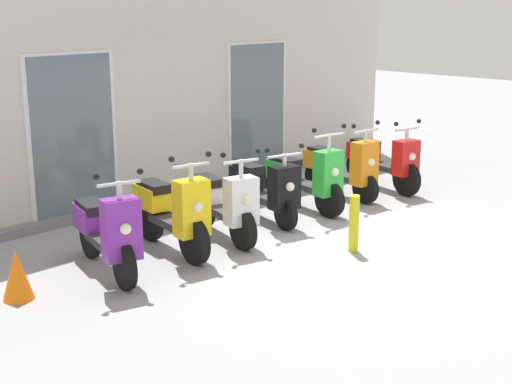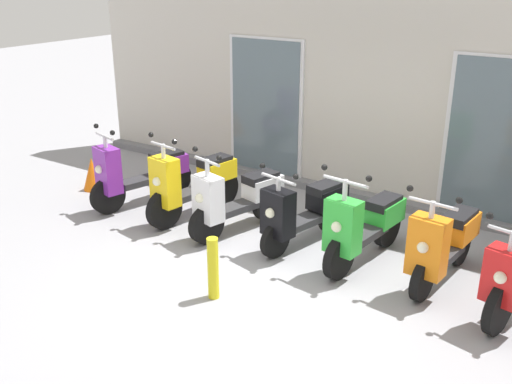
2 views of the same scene
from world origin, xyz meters
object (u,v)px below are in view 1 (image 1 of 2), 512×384
Objects in this scene: scooter_black at (265,187)px; curb_bollard at (354,224)px; scooter_white at (223,203)px; traffic_cone at (17,275)px; scooter_orange at (343,166)px; scooter_purple at (106,231)px; scooter_yellow at (172,212)px; scooter_red at (383,160)px; scooter_green at (305,178)px.

curb_bollard is at bearing -95.97° from scooter_black.
scooter_white is 2.83m from traffic_cone.
curb_bollard is at bearing -139.08° from scooter_orange.
scooter_black is at bearing 84.03° from curb_bollard.
scooter_white is at bearing -0.65° from traffic_cone.
scooter_purple reaches higher than scooter_black.
scooter_yellow is 1.72m from scooter_black.
scooter_red is 3.18m from curb_bollard.
scooter_white is 0.96× the size of scooter_green.
scooter_orange is 2.14× the size of curb_bollard.
scooter_red is 6.36m from traffic_cone.
scooter_purple is 5.29m from scooter_red.
scooter_red is at bearing 0.10° from scooter_purple.
scooter_purple is at bearing -178.15° from scooter_green.
scooter_white is (1.75, -0.01, -0.02)m from scooter_purple.
scooter_white is at bearing -171.25° from scooter_black.
scooter_purple is 1.10× the size of scooter_orange.
scooter_purple is at bearing 179.78° from scooter_white.
scooter_white is 1.69m from curb_bollard.
scooter_white reaches higher than scooter_red.
scooter_red is (0.87, -0.14, -0.01)m from scooter_orange.
scooter_yellow is at bearing 134.82° from curb_bollard.
curb_bollard is at bearing -63.63° from scooter_white.
scooter_orange reaches higher than curb_bollard.
traffic_cone is at bearing -178.32° from scooter_black.
scooter_yellow is 1.01× the size of scooter_green.
scooter_green is 2.29× the size of curb_bollard.
scooter_black is at bearing 1.68° from traffic_cone.
curb_bollard is 1.35× the size of traffic_cone.
scooter_green is 1.07× the size of scooter_orange.
scooter_yellow is 4.33m from scooter_red.
scooter_green is at bearing 176.69° from scooter_red.
traffic_cone is (-6.36, 0.02, -0.22)m from scooter_red.
scooter_yellow reaches higher than scooter_purple.
scooter_orange reaches higher than traffic_cone.
scooter_yellow reaches higher than scooter_red.
scooter_green is 0.98× the size of scooter_red.
scooter_purple is 2.93m from curb_bollard.
scooter_orange is at bearing 3.29° from scooter_white.
scooter_orange is at bearing 1.27° from traffic_cone.
scooter_white is at bearing -176.71° from scooter_orange.
traffic_cone is at bearing 179.86° from scooter_red.
scooter_orange is 2.54m from curb_bollard.
scooter_purple is at bearing -179.90° from scooter_red.
scooter_black is 1.67m from curb_bollard.
scooter_red is (2.62, -0.13, -0.00)m from scooter_black.
scooter_yellow is at bearing 2.07° from scooter_purple.
scooter_purple is 1.75m from scooter_white.
scooter_green is (2.54, 0.08, -0.03)m from scooter_yellow.
scooter_yellow is 2.31× the size of curb_bollard.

